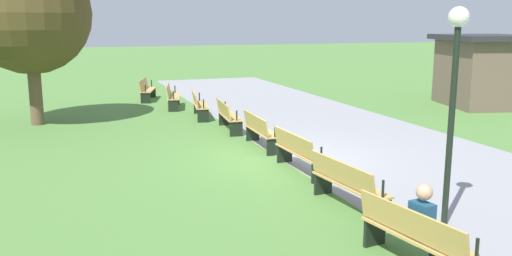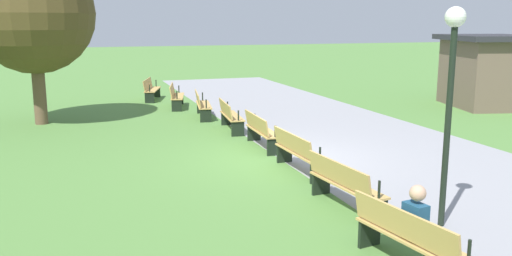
{
  "view_description": "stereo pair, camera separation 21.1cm",
  "coord_description": "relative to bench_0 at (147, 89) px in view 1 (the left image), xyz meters",
  "views": [
    {
      "loc": [
        11.78,
        -4.81,
        3.29
      ],
      "look_at": [
        0.0,
        -0.64,
        0.8
      ],
      "focal_mm": 37.83,
      "sensor_mm": 36.0,
      "label": 1
    },
    {
      "loc": [
        11.84,
        -4.61,
        3.29
      ],
      "look_at": [
        0.0,
        -0.64,
        0.8
      ],
      "focal_mm": 37.83,
      "sensor_mm": 36.0,
      "label": 2
    }
  ],
  "objects": [
    {
      "name": "person_seated",
      "position": [
        17.08,
        1.23,
        0.16
      ],
      "size": [
        0.38,
        0.56,
        1.2
      ],
      "rotation": [
        0.0,
        0.0,
        0.16
      ],
      "color": "navy",
      "rests_on": "ground"
    },
    {
      "name": "kiosk",
      "position": [
        5.88,
        12.13,
        0.94
      ],
      "size": [
        4.39,
        3.83,
        2.76
      ],
      "rotation": [
        0.0,
        0.0,
        -0.24
      ],
      "color": "brown",
      "rests_on": "ground"
    },
    {
      "name": "bench_5",
      "position": [
        12.17,
        1.55,
        0.0
      ],
      "size": [
        1.91,
        0.53,
        0.89
      ],
      "rotation": [
        0.0,
        0.0,
        0.03
      ],
      "color": "tan",
      "rests_on": "ground"
    },
    {
      "name": "bench_6",
      "position": [
        14.63,
        1.4,
        0.0
      ],
      "size": [
        1.93,
        0.65,
        0.89
      ],
      "rotation": [
        0.0,
        0.0,
        0.1
      ],
      "color": "tan",
      "rests_on": "ground"
    },
    {
      "name": "ground_plane",
      "position": [
        10.94,
        1.64,
        -0.48
      ],
      "size": [
        120.0,
        120.0,
        0.0
      ],
      "primitive_type": "plane",
      "color": "#54843D"
    },
    {
      "name": "lamp_post",
      "position": [
        15.84,
        2.55,
        2.01
      ],
      "size": [
        0.32,
        0.32,
        3.51
      ],
      "color": "black",
      "rests_on": "ground"
    },
    {
      "name": "bench_3",
      "position": [
        7.25,
        1.4,
        0.0
      ],
      "size": [
        1.93,
        0.65,
        0.89
      ],
      "rotation": [
        0.0,
        0.0,
        -0.1
      ],
      "color": "tan",
      "rests_on": "ground"
    },
    {
      "name": "bench_0",
      "position": [
        0.0,
        0.0,
        0.0
      ],
      "size": [
        1.95,
        0.99,
        0.89
      ],
      "rotation": [
        0.0,
        0.0,
        -0.29
      ],
      "color": "tan",
      "rests_on": "ground"
    },
    {
      "name": "bench_2",
      "position": [
        4.8,
        1.09,
        0.0
      ],
      "size": [
        1.95,
        0.77,
        0.89
      ],
      "rotation": [
        0.0,
        0.0,
        -0.16
      ],
      "color": "tan",
      "rests_on": "ground"
    },
    {
      "name": "bench_1",
      "position": [
        2.38,
        0.62,
        0.0
      ],
      "size": [
        1.95,
        0.88,
        0.89
      ],
      "rotation": [
        0.0,
        0.0,
        -0.22
      ],
      "color": "tan",
      "rests_on": "ground"
    },
    {
      "name": "bench_7",
      "position": [
        17.07,
        1.09,
        0.0
      ],
      "size": [
        1.95,
        0.77,
        0.89
      ],
      "rotation": [
        0.0,
        0.0,
        0.16
      ],
      "color": "tan",
      "rests_on": "ground"
    },
    {
      "name": "bench_4",
      "position": [
        9.71,
        1.55,
        0.0
      ],
      "size": [
        1.91,
        0.53,
        0.89
      ],
      "rotation": [
        0.0,
        0.0,
        -0.03
      ],
      "color": "tan",
      "rests_on": "ground"
    },
    {
      "name": "tree_0",
      "position": [
        4.26,
        -4.11,
        3.02
      ],
      "size": [
        3.78,
        3.78,
        5.41
      ],
      "color": "brown",
      "rests_on": "ground"
    },
    {
      "name": "path_paving",
      "position": [
        10.94,
        4.48,
        -0.47
      ],
      "size": [
        36.6,
        5.76,
        0.01
      ],
      "primitive_type": "cube",
      "color": "#939399",
      "rests_on": "ground"
    }
  ]
}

